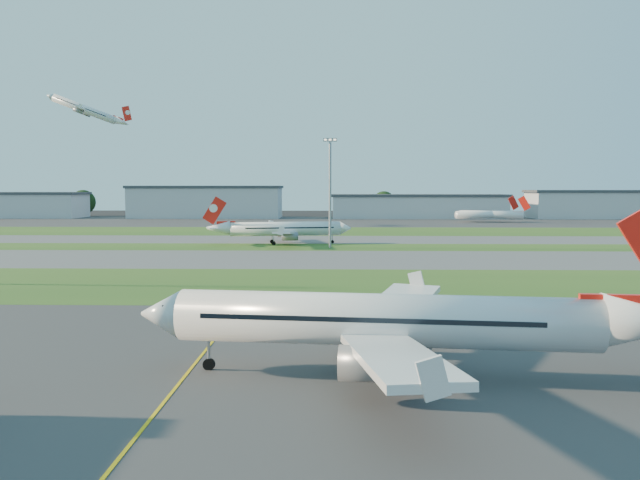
{
  "coord_description": "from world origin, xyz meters",
  "views": [
    {
      "loc": [
        16.35,
        -38.77,
        14.22
      ],
      "look_at": [
        14.17,
        47.33,
        7.0
      ],
      "focal_mm": 35.0,
      "sensor_mm": 36.0,
      "label": 1
    }
  ],
  "objects_px": {
    "mini_jet_near": "(486,214)",
    "mini_jet_far": "(492,214)",
    "airliner_parked": "(388,322)",
    "airliner_taxiing": "(284,229)",
    "light_mast_centre": "(330,185)"
  },
  "relations": [
    {
      "from": "mini_jet_near",
      "to": "mini_jet_far",
      "type": "bearing_deg",
      "value": 2.19
    },
    {
      "from": "airliner_parked",
      "to": "mini_jet_far",
      "type": "xyz_separation_m",
      "value": [
        60.65,
        213.41,
        -0.96
      ]
    },
    {
      "from": "airliner_parked",
      "to": "airliner_taxiing",
      "type": "relative_size",
      "value": 1.13
    },
    {
      "from": "airliner_parked",
      "to": "light_mast_centre",
      "type": "xyz_separation_m",
      "value": [
        -5.26,
        100.76,
        10.57
      ]
    },
    {
      "from": "mini_jet_far",
      "to": "airliner_taxiing",
      "type": "bearing_deg",
      "value": -103.41
    },
    {
      "from": "airliner_taxiing",
      "to": "light_mast_centre",
      "type": "xyz_separation_m",
      "value": [
        11.67,
        -9.94,
        11.02
      ]
    },
    {
      "from": "airliner_taxiing",
      "to": "airliner_parked",
      "type": "bearing_deg",
      "value": 87.72
    },
    {
      "from": "airliner_parked",
      "to": "mini_jet_far",
      "type": "distance_m",
      "value": 221.86
    },
    {
      "from": "mini_jet_near",
      "to": "airliner_taxiing",
      "type": "bearing_deg",
      "value": -142.52
    },
    {
      "from": "mini_jet_near",
      "to": "airliner_parked",
      "type": "bearing_deg",
      "value": -121.44
    },
    {
      "from": "airliner_taxiing",
      "to": "light_mast_centre",
      "type": "bearing_deg",
      "value": 128.62
    },
    {
      "from": "airliner_taxiing",
      "to": "mini_jet_near",
      "type": "bearing_deg",
      "value": -137.3
    },
    {
      "from": "mini_jet_far",
      "to": "mini_jet_near",
      "type": "bearing_deg",
      "value": -137.95
    },
    {
      "from": "airliner_taxiing",
      "to": "mini_jet_near",
      "type": "relative_size",
      "value": 1.23
    },
    {
      "from": "airliner_taxiing",
      "to": "mini_jet_near",
      "type": "height_order",
      "value": "airliner_taxiing"
    }
  ]
}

